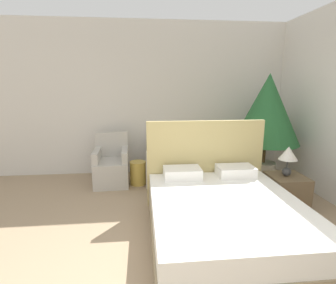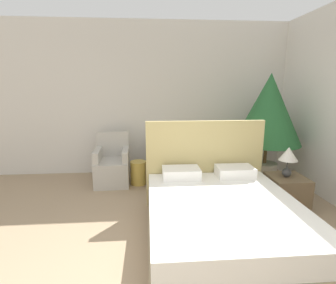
{
  "view_description": "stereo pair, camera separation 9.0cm",
  "coord_description": "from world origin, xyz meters",
  "px_view_note": "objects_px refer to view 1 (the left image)",
  "views": [
    {
      "loc": [
        -0.26,
        -1.47,
        1.73
      ],
      "look_at": [
        0.15,
        2.57,
        0.84
      ],
      "focal_mm": 28.0,
      "sensor_mm": 36.0,
      "label": 1
    },
    {
      "loc": [
        -0.17,
        -1.47,
        1.73
      ],
      "look_at": [
        0.15,
        2.57,
        0.84
      ],
      "focal_mm": 28.0,
      "sensor_mm": 36.0,
      "label": 2
    }
  ],
  "objects_px": {
    "bed": "(223,215)",
    "potted_palm": "(267,112)",
    "armchair_near_window_right": "(164,166)",
    "nightstand": "(286,192)",
    "side_table": "(138,173)",
    "armchair_near_window_left": "(112,168)",
    "table_lamp": "(288,156)"
  },
  "relations": [
    {
      "from": "bed",
      "to": "potted_palm",
      "type": "bearing_deg",
      "value": 52.61
    },
    {
      "from": "side_table",
      "to": "armchair_near_window_left",
      "type": "bearing_deg",
      "value": 171.53
    },
    {
      "from": "nightstand",
      "to": "side_table",
      "type": "bearing_deg",
      "value": 150.51
    },
    {
      "from": "armchair_near_window_left",
      "to": "side_table",
      "type": "height_order",
      "value": "armchair_near_window_left"
    },
    {
      "from": "armchair_near_window_left",
      "to": "side_table",
      "type": "distance_m",
      "value": 0.47
    },
    {
      "from": "armchair_near_window_left",
      "to": "potted_palm",
      "type": "xyz_separation_m",
      "value": [
        2.68,
        -0.24,
        0.99
      ]
    },
    {
      "from": "armchair_near_window_left",
      "to": "nightstand",
      "type": "bearing_deg",
      "value": -28.08
    },
    {
      "from": "bed",
      "to": "table_lamp",
      "type": "relative_size",
      "value": 4.76
    },
    {
      "from": "armchair_near_window_left",
      "to": "nightstand",
      "type": "xyz_separation_m",
      "value": [
        2.54,
        -1.25,
        -0.04
      ]
    },
    {
      "from": "armchair_near_window_left",
      "to": "armchair_near_window_right",
      "type": "distance_m",
      "value": 0.93
    },
    {
      "from": "bed",
      "to": "table_lamp",
      "type": "height_order",
      "value": "bed"
    },
    {
      "from": "armchair_near_window_right",
      "to": "nightstand",
      "type": "height_order",
      "value": "armchair_near_window_right"
    },
    {
      "from": "armchair_near_window_right",
      "to": "nightstand",
      "type": "xyz_separation_m",
      "value": [
        1.61,
        -1.24,
        -0.04
      ]
    },
    {
      "from": "armchair_near_window_left",
      "to": "table_lamp",
      "type": "height_order",
      "value": "table_lamp"
    },
    {
      "from": "nightstand",
      "to": "table_lamp",
      "type": "xyz_separation_m",
      "value": [
        -0.02,
        -0.01,
        0.54
      ]
    },
    {
      "from": "armchair_near_window_left",
      "to": "nightstand",
      "type": "relative_size",
      "value": 1.78
    },
    {
      "from": "armchair_near_window_right",
      "to": "nightstand",
      "type": "bearing_deg",
      "value": -31.24
    },
    {
      "from": "armchair_near_window_right",
      "to": "side_table",
      "type": "xyz_separation_m",
      "value": [
        -0.46,
        -0.07,
        -0.08
      ]
    },
    {
      "from": "nightstand",
      "to": "bed",
      "type": "bearing_deg",
      "value": -151.12
    },
    {
      "from": "bed",
      "to": "side_table",
      "type": "height_order",
      "value": "bed"
    },
    {
      "from": "potted_palm",
      "to": "nightstand",
      "type": "bearing_deg",
      "value": -97.65
    },
    {
      "from": "bed",
      "to": "side_table",
      "type": "distance_m",
      "value": 2.04
    },
    {
      "from": "armchair_near_window_right",
      "to": "potted_palm",
      "type": "xyz_separation_m",
      "value": [
        1.75,
        -0.24,
        0.99
      ]
    },
    {
      "from": "bed",
      "to": "potted_palm",
      "type": "relative_size",
      "value": 1.04
    },
    {
      "from": "potted_palm",
      "to": "table_lamp",
      "type": "height_order",
      "value": "potted_palm"
    },
    {
      "from": "bed",
      "to": "table_lamp",
      "type": "bearing_deg",
      "value": 29.06
    },
    {
      "from": "bed",
      "to": "armchair_near_window_left",
      "type": "bearing_deg",
      "value": 128.06
    },
    {
      "from": "bed",
      "to": "armchair_near_window_left",
      "type": "distance_m",
      "value": 2.35
    },
    {
      "from": "nightstand",
      "to": "side_table",
      "type": "height_order",
      "value": "nightstand"
    },
    {
      "from": "side_table",
      "to": "bed",
      "type": "bearing_deg",
      "value": -61.05
    },
    {
      "from": "potted_palm",
      "to": "armchair_near_window_right",
      "type": "bearing_deg",
      "value": 172.19
    },
    {
      "from": "armchair_near_window_right",
      "to": "side_table",
      "type": "distance_m",
      "value": 0.48
    }
  ]
}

